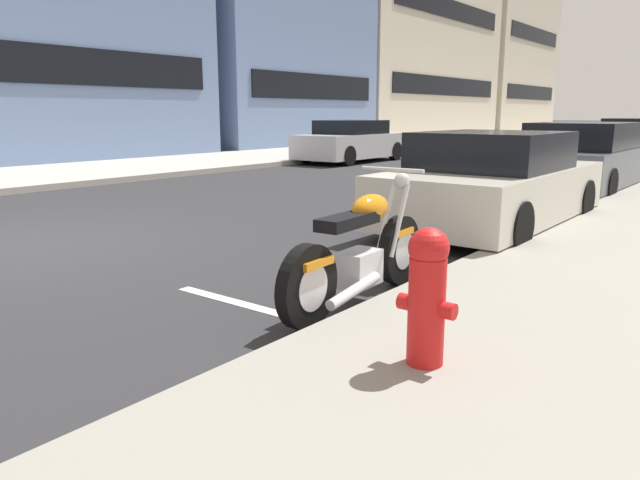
% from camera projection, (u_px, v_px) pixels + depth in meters
% --- Properties ---
extents(ground_plane, '(260.00, 260.00, 0.00)m').
position_uv_depth(ground_plane, '(22.00, 245.00, 7.42)').
color(ground_plane, '#28282B').
extents(sidewalk_far_curb, '(120.00, 5.00, 0.14)m').
position_uv_depth(sidewalk_far_curb, '(259.00, 157.00, 21.04)').
color(sidewalk_far_curb, '#ADA89E').
rests_on(sidewalk_far_curb, ground).
extents(parking_stall_stripe, '(0.12, 2.20, 0.01)m').
position_uv_depth(parking_stall_stripe, '(271.00, 311.00, 4.92)').
color(parking_stall_stripe, silver).
rests_on(parking_stall_stripe, ground).
extents(parked_motorcycle, '(2.16, 0.62, 1.13)m').
position_uv_depth(parked_motorcycle, '(361.00, 254.00, 5.07)').
color(parked_motorcycle, black).
rests_on(parked_motorcycle, ground).
extents(parked_car_second_in_row, '(4.22, 1.94, 1.35)m').
position_uv_depth(parked_car_second_in_row, '(493.00, 183.00, 8.40)').
color(parked_car_second_in_row, beige).
rests_on(parked_car_second_in_row, ground).
extents(parked_car_at_intersection, '(4.72, 1.98, 1.41)m').
position_uv_depth(parked_car_at_intersection, '(584.00, 158.00, 12.54)').
color(parked_car_at_intersection, '#4C515B').
rests_on(parked_car_at_intersection, ground).
extents(car_opposite_curb, '(4.41, 1.94, 1.36)m').
position_uv_depth(car_opposite_curb, '(352.00, 142.00, 19.78)').
color(car_opposite_curb, silver).
rests_on(car_opposite_curb, ground).
extents(fire_hydrant, '(0.24, 0.36, 0.83)m').
position_uv_depth(fire_hydrant, '(427.00, 293.00, 3.49)').
color(fire_hydrant, red).
rests_on(fire_hydrant, sidewalk_near_curb).
extents(townhouse_far_uphill, '(9.97, 11.25, 12.45)m').
position_uv_depth(townhouse_far_uphill, '(227.00, 17.00, 29.31)').
color(townhouse_far_uphill, '#6B84B2').
rests_on(townhouse_far_uphill, ground).
extents(townhouse_near_left, '(15.97, 10.75, 14.50)m').
position_uv_depth(townhouse_near_left, '(376.00, 25.00, 39.19)').
color(townhouse_near_left, beige).
rests_on(townhouse_near_left, ground).
extents(townhouse_corner_block, '(12.64, 8.92, 14.53)m').
position_uv_depth(townhouse_corner_block, '(482.00, 44.00, 50.49)').
color(townhouse_corner_block, beige).
rests_on(townhouse_corner_block, ground).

